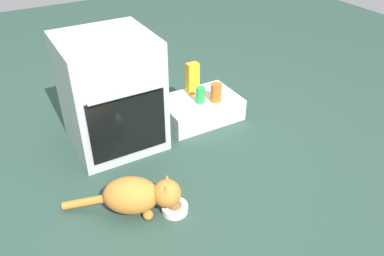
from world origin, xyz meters
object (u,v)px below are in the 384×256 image
Objects in this scene: pantry_cabinet at (200,108)px; juice_carton at (192,78)px; cat at (138,195)px; food_bowl at (175,208)px; sauce_jar at (216,93)px; oven at (111,93)px; soda_can at (200,95)px.

juice_carton is at bearing 89.66° from pantry_cabinet.
pantry_cabinet is at bearing 70.76° from cat.
sauce_jar is at bearing 44.45° from food_bowl.
food_bowl is at bearing -128.55° from pantry_cabinet.
pantry_cabinet is 2.37× the size of juice_carton.
oven is at bearing 109.73° from cat.
juice_carton is (0.79, 0.79, 0.16)m from cat.
cat is at bearing -140.31° from soda_can.
cat reaches higher than food_bowl.
soda_can is 0.17m from juice_carton.
pantry_cabinet is at bearing 61.77° from soda_can.
food_bowl is 0.22m from cat.
soda_can is 0.86× the size of sauce_jar.
food_bowl is 1.23× the size of soda_can.
food_bowl is 1.00m from sauce_jar.
food_bowl is (-0.62, -0.77, -0.06)m from pantry_cabinet.
food_bowl is at bearing 0.00° from cat.
soda_can is at bearing -98.82° from juice_carton.
juice_carton is at bearing 112.58° from sauce_jar.
pantry_cabinet is 0.15m from soda_can.
food_bowl is at bearing -87.03° from oven.
soda_can is at bearing -118.23° from pantry_cabinet.
cat is (-0.17, 0.10, 0.09)m from food_bowl.
cat is 4.94× the size of soda_can.
cat is at bearing -100.30° from oven.
cat is 1.06m from sauce_jar.
cat is at bearing -145.84° from sauce_jar.
oven is 0.76m from sauce_jar.
sauce_jar reaches higher than pantry_cabinet.
juice_carton is (0.02, 0.16, 0.06)m from soda_can.
pantry_cabinet is 1.04m from cat.
food_bowl is at bearing -135.55° from sauce_jar.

